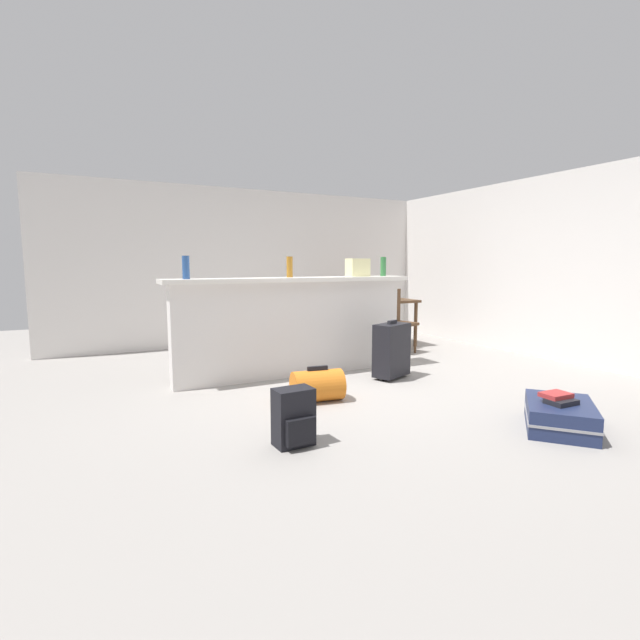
# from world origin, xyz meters

# --- Properties ---
(ground_plane) EXTENTS (13.00, 13.00, 0.05)m
(ground_plane) POSITION_xyz_m (0.00, 0.00, -0.03)
(ground_plane) COLOR gray
(wall_back) EXTENTS (6.60, 0.10, 2.50)m
(wall_back) POSITION_xyz_m (0.00, 3.05, 1.25)
(wall_back) COLOR silver
(wall_back) RESTS_ON ground_plane
(wall_right) EXTENTS (0.10, 6.00, 2.50)m
(wall_right) POSITION_xyz_m (3.05, 0.30, 1.25)
(wall_right) COLOR silver
(wall_right) RESTS_ON ground_plane
(partition_half_wall) EXTENTS (2.80, 0.20, 1.10)m
(partition_half_wall) POSITION_xyz_m (-0.46, 0.59, 0.55)
(partition_half_wall) COLOR silver
(partition_half_wall) RESTS_ON ground_plane
(bar_countertop) EXTENTS (2.96, 0.40, 0.05)m
(bar_countertop) POSITION_xyz_m (-0.46, 0.59, 1.12)
(bar_countertop) COLOR white
(bar_countertop) RESTS_ON partition_half_wall
(bottle_blue) EXTENTS (0.07, 0.07, 0.24)m
(bottle_blue) POSITION_xyz_m (-1.67, 0.61, 1.27)
(bottle_blue) COLOR #284C89
(bottle_blue) RESTS_ON bar_countertop
(bottle_amber) EXTENTS (0.07, 0.07, 0.24)m
(bottle_amber) POSITION_xyz_m (-0.48, 0.66, 1.27)
(bottle_amber) COLOR #9E661E
(bottle_amber) RESTS_ON bar_countertop
(bottle_green) EXTENTS (0.07, 0.07, 0.24)m
(bottle_green) POSITION_xyz_m (0.81, 0.62, 1.27)
(bottle_green) COLOR #2D6B38
(bottle_green) RESTS_ON bar_countertop
(grocery_bag) EXTENTS (0.26, 0.18, 0.22)m
(grocery_bag) POSITION_xyz_m (0.43, 0.62, 1.26)
(grocery_bag) COLOR beige
(grocery_bag) RESTS_ON bar_countertop
(dining_table) EXTENTS (1.10, 0.80, 0.74)m
(dining_table) POSITION_xyz_m (1.54, 1.79, 0.65)
(dining_table) COLOR #4C331E
(dining_table) RESTS_ON ground_plane
(dining_chair_near_partition) EXTENTS (0.48, 0.48, 0.93)m
(dining_chair_near_partition) POSITION_xyz_m (1.47, 1.22, 0.52)
(dining_chair_near_partition) COLOR #4C331E
(dining_chair_near_partition) RESTS_ON ground_plane
(dining_chair_far_side) EXTENTS (0.40, 0.40, 0.93)m
(dining_chair_far_side) POSITION_xyz_m (1.57, 2.37, 0.52)
(dining_chair_far_side) COLOR #4C331E
(dining_chair_far_side) RESTS_ON ground_plane
(suitcase_flat_navy) EXTENTS (0.84, 0.83, 0.22)m
(suitcase_flat_navy) POSITION_xyz_m (0.68, -2.01, 0.11)
(suitcase_flat_navy) COLOR #1E284C
(suitcase_flat_navy) RESTS_ON ground_plane
(duffel_bag_orange) EXTENTS (0.52, 0.37, 0.34)m
(duffel_bag_orange) POSITION_xyz_m (-0.68, -0.45, 0.15)
(duffel_bag_orange) COLOR orange
(duffel_bag_orange) RESTS_ON ground_plane
(suitcase_upright_black) EXTENTS (0.50, 0.38, 0.67)m
(suitcase_upright_black) POSITION_xyz_m (0.47, -0.05, 0.33)
(suitcase_upright_black) COLOR black
(suitcase_upright_black) RESTS_ON ground_plane
(backpack_black) EXTENTS (0.29, 0.26, 0.42)m
(backpack_black) POSITION_xyz_m (-1.33, -1.34, 0.20)
(backpack_black) COLOR black
(backpack_black) RESTS_ON ground_plane
(book_stack) EXTENTS (0.24, 0.22, 0.07)m
(book_stack) POSITION_xyz_m (0.64, -2.02, 0.26)
(book_stack) COLOR black
(book_stack) RESTS_ON suitcase_flat_navy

